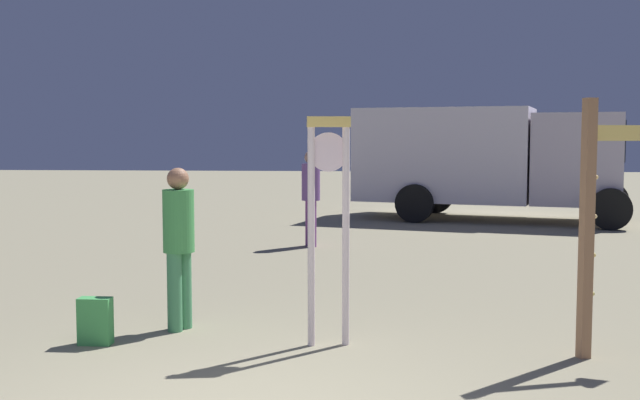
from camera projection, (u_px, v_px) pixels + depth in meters
name	position (u px, v px, depth m)	size (l,w,h in m)	color
standing_clock	(329.00, 208.00, 7.39)	(0.42, 0.15, 2.20)	white
arrow_sign	(626.00, 184.00, 7.02)	(1.15, 0.52, 2.35)	#9D714F
person_near_clock	(179.00, 240.00, 8.02)	(0.32, 0.32, 1.69)	#438C5A
backpack	(96.00, 321.00, 7.50)	(0.31, 0.20, 0.46)	#429E4F
person_distant	(311.00, 193.00, 14.16)	(0.34, 0.34, 1.75)	#7D4088
box_truck_near	(484.00, 157.00, 18.72)	(6.78, 4.14, 2.69)	silver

